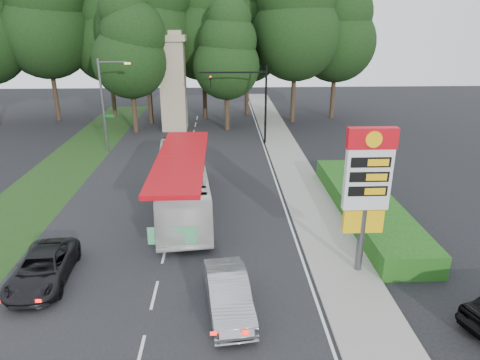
{
  "coord_description": "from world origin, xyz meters",
  "views": [
    {
      "loc": [
        3.0,
        -14.93,
        11.0
      ],
      "look_at": [
        3.98,
        8.45,
        2.2
      ],
      "focal_mm": 32.0,
      "sensor_mm": 36.0,
      "label": 1
    }
  ],
  "objects_px": {
    "traffic_signal_mast": "(251,94)",
    "streetlight_signs": "(105,102)",
    "transit_bus": "(182,183)",
    "suv_charcoal": "(43,268)",
    "monument": "(173,81)",
    "gas_station_pylon": "(367,182)",
    "sedan_silver": "(228,294)"
  },
  "relations": [
    {
      "from": "streetlight_signs",
      "to": "suv_charcoal",
      "type": "bearing_deg",
      "value": -84.53
    },
    {
      "from": "traffic_signal_mast",
      "to": "monument",
      "type": "distance_m",
      "value": 9.76
    },
    {
      "from": "monument",
      "to": "suv_charcoal",
      "type": "bearing_deg",
      "value": -96.17
    },
    {
      "from": "transit_bus",
      "to": "traffic_signal_mast",
      "type": "bearing_deg",
      "value": 64.67
    },
    {
      "from": "streetlight_signs",
      "to": "monument",
      "type": "bearing_deg",
      "value": 58.03
    },
    {
      "from": "transit_bus",
      "to": "suv_charcoal",
      "type": "distance_m",
      "value": 9.55
    },
    {
      "from": "gas_station_pylon",
      "to": "traffic_signal_mast",
      "type": "bearing_deg",
      "value": 99.09
    },
    {
      "from": "traffic_signal_mast",
      "to": "monument",
      "type": "relative_size",
      "value": 0.72
    },
    {
      "from": "gas_station_pylon",
      "to": "sedan_silver",
      "type": "height_order",
      "value": "gas_station_pylon"
    },
    {
      "from": "transit_bus",
      "to": "sedan_silver",
      "type": "xyz_separation_m",
      "value": [
        2.64,
        -10.09,
        -0.91
      ]
    },
    {
      "from": "traffic_signal_mast",
      "to": "streetlight_signs",
      "type": "height_order",
      "value": "streetlight_signs"
    },
    {
      "from": "gas_station_pylon",
      "to": "suv_charcoal",
      "type": "height_order",
      "value": "gas_station_pylon"
    },
    {
      "from": "streetlight_signs",
      "to": "sedan_silver",
      "type": "bearing_deg",
      "value": -65.88
    },
    {
      "from": "monument",
      "to": "transit_bus",
      "type": "xyz_separation_m",
      "value": [
        2.5,
        -20.52,
        -3.43
      ]
    },
    {
      "from": "gas_station_pylon",
      "to": "streetlight_signs",
      "type": "distance_m",
      "value": 25.74
    },
    {
      "from": "gas_station_pylon",
      "to": "suv_charcoal",
      "type": "relative_size",
      "value": 1.4
    },
    {
      "from": "transit_bus",
      "to": "streetlight_signs",
      "type": "bearing_deg",
      "value": 115.18
    },
    {
      "from": "monument",
      "to": "streetlight_signs",
      "type": "bearing_deg",
      "value": -121.97
    },
    {
      "from": "gas_station_pylon",
      "to": "sedan_silver",
      "type": "relative_size",
      "value": 1.49
    },
    {
      "from": "gas_station_pylon",
      "to": "streetlight_signs",
      "type": "xyz_separation_m",
      "value": [
        -16.19,
        20.01,
        -0.01
      ]
    },
    {
      "from": "streetlight_signs",
      "to": "suv_charcoal",
      "type": "distance_m",
      "value": 20.68
    },
    {
      "from": "streetlight_signs",
      "to": "traffic_signal_mast",
      "type": "bearing_deg",
      "value": 8.92
    },
    {
      "from": "traffic_signal_mast",
      "to": "transit_bus",
      "type": "xyz_separation_m",
      "value": [
        -5.18,
        -14.52,
        -3.0
      ]
    },
    {
      "from": "traffic_signal_mast",
      "to": "monument",
      "type": "bearing_deg",
      "value": 142.0
    },
    {
      "from": "streetlight_signs",
      "to": "suv_charcoal",
      "type": "height_order",
      "value": "streetlight_signs"
    },
    {
      "from": "traffic_signal_mast",
      "to": "transit_bus",
      "type": "height_order",
      "value": "traffic_signal_mast"
    },
    {
      "from": "monument",
      "to": "transit_bus",
      "type": "height_order",
      "value": "monument"
    },
    {
      "from": "transit_bus",
      "to": "sedan_silver",
      "type": "bearing_deg",
      "value": -81.02
    },
    {
      "from": "traffic_signal_mast",
      "to": "sedan_silver",
      "type": "distance_m",
      "value": 25.04
    },
    {
      "from": "traffic_signal_mast",
      "to": "suv_charcoal",
      "type": "distance_m",
      "value": 25.0
    },
    {
      "from": "streetlight_signs",
      "to": "transit_bus",
      "type": "relative_size",
      "value": 0.67
    },
    {
      "from": "gas_station_pylon",
      "to": "suv_charcoal",
      "type": "distance_m",
      "value": 14.74
    }
  ]
}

